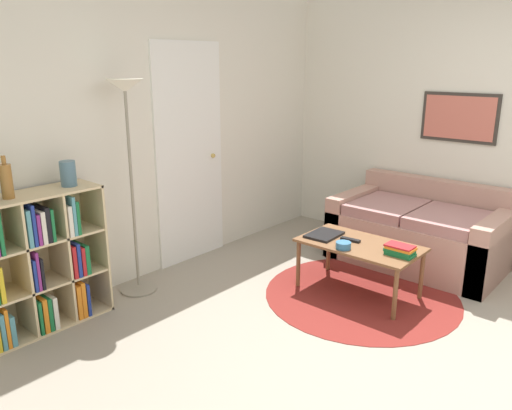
{
  "coord_description": "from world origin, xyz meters",
  "views": [
    {
      "loc": [
        -2.82,
        -0.87,
        1.87
      ],
      "look_at": [
        -0.16,
        1.46,
        0.85
      ],
      "focal_mm": 35.0,
      "sensor_mm": 36.0,
      "label": 1
    }
  ],
  "objects_px": {
    "laptop": "(324,235)",
    "bowl": "(343,245)",
    "coffee_table": "(360,248)",
    "bottle_right": "(6,181)",
    "bookshelf": "(36,264)",
    "couch": "(421,232)",
    "floor_lamp": "(127,125)",
    "vase_on_shelf": "(68,174)"
  },
  "relations": [
    {
      "from": "couch",
      "to": "floor_lamp",
      "type": "bearing_deg",
      "value": 145.51
    },
    {
      "from": "bookshelf",
      "to": "vase_on_shelf",
      "type": "xyz_separation_m",
      "value": [
        0.31,
        -0.0,
        0.6
      ]
    },
    {
      "from": "bowl",
      "to": "vase_on_shelf",
      "type": "height_order",
      "value": "vase_on_shelf"
    },
    {
      "from": "laptop",
      "to": "vase_on_shelf",
      "type": "relative_size",
      "value": 1.76
    },
    {
      "from": "bottle_right",
      "to": "vase_on_shelf",
      "type": "distance_m",
      "value": 0.44
    },
    {
      "from": "floor_lamp",
      "to": "bookshelf",
      "type": "bearing_deg",
      "value": 177.9
    },
    {
      "from": "laptop",
      "to": "bowl",
      "type": "xyz_separation_m",
      "value": [
        -0.16,
        -0.29,
        0.02
      ]
    },
    {
      "from": "floor_lamp",
      "to": "couch",
      "type": "distance_m",
      "value": 2.89
    },
    {
      "from": "coffee_table",
      "to": "laptop",
      "type": "bearing_deg",
      "value": 96.29
    },
    {
      "from": "vase_on_shelf",
      "to": "bowl",
      "type": "bearing_deg",
      "value": -43.11
    },
    {
      "from": "bottle_right",
      "to": "vase_on_shelf",
      "type": "height_order",
      "value": "bottle_right"
    },
    {
      "from": "couch",
      "to": "bottle_right",
      "type": "relative_size",
      "value": 5.35
    },
    {
      "from": "bookshelf",
      "to": "floor_lamp",
      "type": "distance_m",
      "value": 1.22
    },
    {
      "from": "floor_lamp",
      "to": "bottle_right",
      "type": "bearing_deg",
      "value": 179.23
    },
    {
      "from": "floor_lamp",
      "to": "couch",
      "type": "bearing_deg",
      "value": -34.49
    },
    {
      "from": "bookshelf",
      "to": "laptop",
      "type": "distance_m",
      "value": 2.27
    },
    {
      "from": "couch",
      "to": "laptop",
      "type": "distance_m",
      "value": 1.14
    },
    {
      "from": "floor_lamp",
      "to": "coffee_table",
      "type": "bearing_deg",
      "value": -50.11
    },
    {
      "from": "coffee_table",
      "to": "bowl",
      "type": "xyz_separation_m",
      "value": [
        -0.19,
        0.04,
        0.07
      ]
    },
    {
      "from": "floor_lamp",
      "to": "bowl",
      "type": "distance_m",
      "value": 1.94
    },
    {
      "from": "bookshelf",
      "to": "vase_on_shelf",
      "type": "bearing_deg",
      "value": -0.06
    },
    {
      "from": "floor_lamp",
      "to": "laptop",
      "type": "bearing_deg",
      "value": -43.55
    },
    {
      "from": "couch",
      "to": "laptop",
      "type": "height_order",
      "value": "couch"
    },
    {
      "from": "coffee_table",
      "to": "laptop",
      "type": "relative_size",
      "value": 3.01
    },
    {
      "from": "couch",
      "to": "coffee_table",
      "type": "distance_m",
      "value": 1.02
    },
    {
      "from": "coffee_table",
      "to": "couch",
      "type": "bearing_deg",
      "value": -5.24
    },
    {
      "from": "coffee_table",
      "to": "bottle_right",
      "type": "height_order",
      "value": "bottle_right"
    },
    {
      "from": "bookshelf",
      "to": "coffee_table",
      "type": "height_order",
      "value": "bookshelf"
    },
    {
      "from": "bottle_right",
      "to": "laptop",
      "type": "bearing_deg",
      "value": -27.77
    },
    {
      "from": "bookshelf",
      "to": "bowl",
      "type": "relative_size",
      "value": 8.26
    },
    {
      "from": "bookshelf",
      "to": "floor_lamp",
      "type": "xyz_separation_m",
      "value": [
        0.82,
        -0.03,
        0.9
      ]
    },
    {
      "from": "floor_lamp",
      "to": "bowl",
      "type": "height_order",
      "value": "floor_lamp"
    },
    {
      "from": "laptop",
      "to": "bowl",
      "type": "bearing_deg",
      "value": -118.62
    },
    {
      "from": "vase_on_shelf",
      "to": "coffee_table",
      "type": "bearing_deg",
      "value": -40.49
    },
    {
      "from": "couch",
      "to": "bowl",
      "type": "distance_m",
      "value": 1.23
    },
    {
      "from": "floor_lamp",
      "to": "bottle_right",
      "type": "xyz_separation_m",
      "value": [
        -0.95,
        0.01,
        -0.27
      ]
    },
    {
      "from": "coffee_table",
      "to": "laptop",
      "type": "distance_m",
      "value": 0.33
    },
    {
      "from": "floor_lamp",
      "to": "bowl",
      "type": "relative_size",
      "value": 14.4
    },
    {
      "from": "laptop",
      "to": "bowl",
      "type": "distance_m",
      "value": 0.33
    },
    {
      "from": "bowl",
      "to": "bottle_right",
      "type": "height_order",
      "value": "bottle_right"
    },
    {
      "from": "bowl",
      "to": "bottle_right",
      "type": "distance_m",
      "value": 2.48
    },
    {
      "from": "bowl",
      "to": "laptop",
      "type": "bearing_deg",
      "value": 61.38
    }
  ]
}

